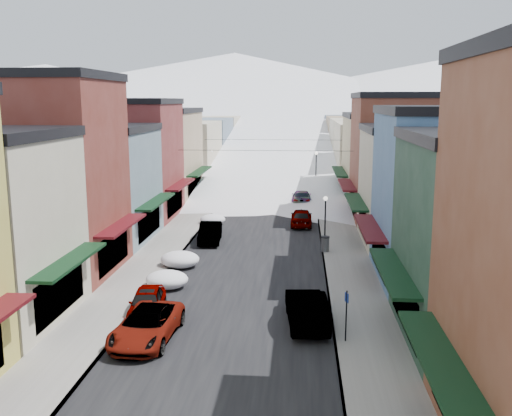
% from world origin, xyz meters
% --- Properties ---
extents(road, '(10.00, 160.00, 0.01)m').
position_xyz_m(road, '(0.00, 60.00, 0.01)').
color(road, black).
rests_on(road, ground).
extents(sidewalk_left, '(3.20, 160.00, 0.15)m').
position_xyz_m(sidewalk_left, '(-6.60, 60.00, 0.07)').
color(sidewalk_left, gray).
rests_on(sidewalk_left, ground).
extents(sidewalk_right, '(3.20, 160.00, 0.15)m').
position_xyz_m(sidewalk_right, '(6.60, 60.00, 0.07)').
color(sidewalk_right, gray).
rests_on(sidewalk_right, ground).
extents(curb_left, '(0.10, 160.00, 0.15)m').
position_xyz_m(curb_left, '(-5.05, 60.00, 0.07)').
color(curb_left, slate).
rests_on(curb_left, ground).
extents(curb_right, '(0.10, 160.00, 0.15)m').
position_xyz_m(curb_right, '(5.05, 60.00, 0.07)').
color(curb_right, slate).
rests_on(curb_right, ground).
extents(bldg_l_brick_near, '(12.30, 8.20, 12.50)m').
position_xyz_m(bldg_l_brick_near, '(-13.69, 20.50, 6.26)').
color(bldg_l_brick_near, maroon).
rests_on(bldg_l_brick_near, ground).
extents(bldg_l_grayblue, '(11.30, 9.20, 9.00)m').
position_xyz_m(bldg_l_grayblue, '(-13.19, 29.00, 4.51)').
color(bldg_l_grayblue, slate).
rests_on(bldg_l_grayblue, ground).
extents(bldg_l_brick_far, '(13.30, 9.20, 11.00)m').
position_xyz_m(bldg_l_brick_far, '(-14.19, 38.00, 5.51)').
color(bldg_l_brick_far, maroon).
rests_on(bldg_l_brick_far, ground).
extents(bldg_l_tan, '(11.30, 11.20, 10.00)m').
position_xyz_m(bldg_l_tan, '(-13.19, 48.00, 5.01)').
color(bldg_l_tan, tan).
rests_on(bldg_l_tan, ground).
extents(bldg_r_blue, '(11.30, 9.20, 10.50)m').
position_xyz_m(bldg_r_blue, '(13.19, 21.00, 5.26)').
color(bldg_r_blue, '#406590').
rests_on(bldg_r_blue, ground).
extents(bldg_r_cream, '(12.30, 9.20, 9.00)m').
position_xyz_m(bldg_r_cream, '(13.69, 30.00, 4.51)').
color(bldg_r_cream, '#B7B093').
rests_on(bldg_r_cream, ground).
extents(bldg_r_brick_far, '(13.30, 9.20, 11.50)m').
position_xyz_m(bldg_r_brick_far, '(14.19, 39.00, 5.76)').
color(bldg_r_brick_far, maroon).
rests_on(bldg_r_brick_far, ground).
extents(bldg_r_tan, '(11.30, 11.20, 9.50)m').
position_xyz_m(bldg_r_tan, '(13.19, 49.00, 4.76)').
color(bldg_r_tan, tan).
rests_on(bldg_r_tan, ground).
extents(distant_blocks, '(34.00, 55.00, 8.00)m').
position_xyz_m(distant_blocks, '(0.00, 83.00, 4.00)').
color(distant_blocks, gray).
rests_on(distant_blocks, ground).
extents(mountain_ridge, '(670.00, 340.00, 34.00)m').
position_xyz_m(mountain_ridge, '(-19.47, 277.18, 14.36)').
color(mountain_ridge, silver).
rests_on(mountain_ridge, ground).
extents(overhead_cables, '(16.40, 15.04, 0.04)m').
position_xyz_m(overhead_cables, '(0.00, 47.50, 6.20)').
color(overhead_cables, black).
rests_on(overhead_cables, ground).
extents(car_white_suv, '(2.71, 5.39, 1.46)m').
position_xyz_m(car_white_suv, '(-3.50, 10.85, 0.73)').
color(car_white_suv, white).
rests_on(car_white_suv, ground).
extents(car_silver_sedan, '(2.16, 4.32, 1.41)m').
position_xyz_m(car_silver_sedan, '(-4.30, 13.80, 0.71)').
color(car_silver_sedan, '#A1A3A9').
rests_on(car_silver_sedan, ground).
extents(car_dark_hatch, '(1.95, 4.68, 1.50)m').
position_xyz_m(car_dark_hatch, '(-3.54, 29.32, 0.75)').
color(car_dark_hatch, black).
rests_on(car_dark_hatch, ground).
extents(car_silver_wagon, '(1.98, 4.83, 1.40)m').
position_xyz_m(car_silver_wagon, '(-4.30, 50.14, 0.70)').
color(car_silver_wagon, '#A0A2A8').
rests_on(car_silver_wagon, ground).
extents(car_green_sedan, '(2.26, 5.28, 1.69)m').
position_xyz_m(car_green_sedan, '(3.77, 13.35, 0.85)').
color(car_green_sedan, black).
rests_on(car_green_sedan, ground).
extents(car_gray_suv, '(1.86, 4.56, 1.55)m').
position_xyz_m(car_gray_suv, '(3.50, 35.73, 0.77)').
color(car_gray_suv, gray).
rests_on(car_gray_suv, ground).
extents(car_black_sedan, '(2.12, 5.12, 1.48)m').
position_xyz_m(car_black_sedan, '(3.50, 46.28, 0.74)').
color(car_black_sedan, black).
rests_on(car_black_sedan, ground).
extents(car_lane_silver, '(1.92, 4.10, 1.36)m').
position_xyz_m(car_lane_silver, '(-0.60, 58.20, 0.68)').
color(car_lane_silver, '#ACAEB5').
rests_on(car_lane_silver, ground).
extents(car_lane_white, '(2.97, 5.96, 1.62)m').
position_xyz_m(car_lane_white, '(0.85, 71.60, 0.81)').
color(car_lane_white, silver).
rests_on(car_lane_white, ground).
extents(parking_sign, '(0.15, 0.30, 2.36)m').
position_xyz_m(parking_sign, '(5.51, 11.15, 1.53)').
color(parking_sign, black).
rests_on(parking_sign, sidewalk_right).
extents(trash_can, '(0.64, 0.64, 1.09)m').
position_xyz_m(trash_can, '(5.20, 26.72, 0.70)').
color(trash_can, '#515356').
rests_on(trash_can, sidewalk_right).
extents(streetlamp_near, '(0.32, 0.32, 3.89)m').
position_xyz_m(streetlamp_near, '(5.20, 27.40, 2.60)').
color(streetlamp_near, black).
rests_on(streetlamp_near, sidewalk_right).
extents(streetlamp_far, '(0.39, 0.39, 4.68)m').
position_xyz_m(streetlamp_far, '(5.20, 55.00, 3.10)').
color(streetlamp_far, black).
rests_on(streetlamp_far, sidewalk_right).
extents(snow_pile_near, '(2.49, 2.73, 1.05)m').
position_xyz_m(snow_pile_near, '(-4.28, 18.26, 0.50)').
color(snow_pile_near, white).
rests_on(snow_pile_near, ground).
extents(snow_pile_mid, '(2.56, 2.77, 1.08)m').
position_xyz_m(snow_pile_mid, '(-4.41, 22.49, 0.52)').
color(snow_pile_mid, white).
rests_on(snow_pile_mid, ground).
extents(snow_pile_far, '(2.25, 2.59, 0.95)m').
position_xyz_m(snow_pile_far, '(-4.28, 35.61, 0.46)').
color(snow_pile_far, white).
rests_on(snow_pile_far, ground).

